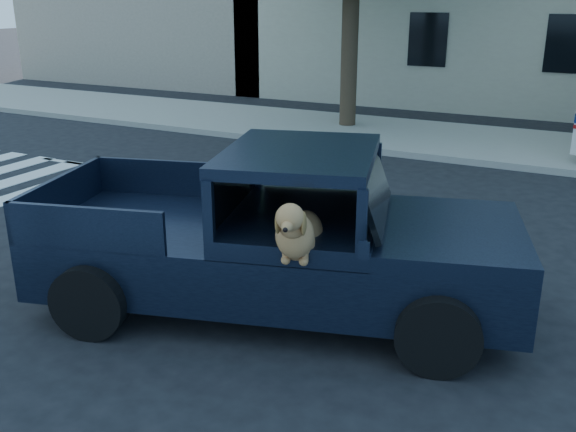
# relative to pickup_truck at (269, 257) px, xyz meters

# --- Properties ---
(ground) EXTENTS (120.00, 120.00, 0.00)m
(ground) POSITION_rel_pickup_truck_xyz_m (0.77, 0.63, -0.65)
(ground) COLOR black
(ground) RESTS_ON ground
(far_sidewalk) EXTENTS (60.00, 4.00, 0.15)m
(far_sidewalk) POSITION_rel_pickup_truck_xyz_m (0.77, 9.83, -0.57)
(far_sidewalk) COLOR gray
(far_sidewalk) RESTS_ON ground
(lane_stripes) EXTENTS (21.60, 0.14, 0.01)m
(lane_stripes) POSITION_rel_pickup_truck_xyz_m (2.77, 4.03, -0.64)
(lane_stripes) COLOR silver
(lane_stripes) RESTS_ON ground
(pickup_truck) EXTENTS (5.71, 3.50, 1.92)m
(pickup_truck) POSITION_rel_pickup_truck_xyz_m (0.00, 0.00, 0.00)
(pickup_truck) COLOR black
(pickup_truck) RESTS_ON ground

